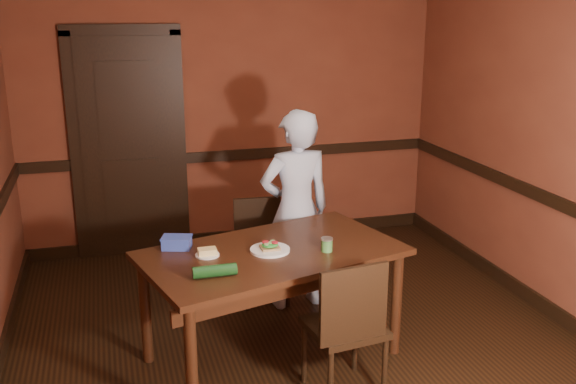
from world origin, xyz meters
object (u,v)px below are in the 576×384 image
dining_table (272,305)px  sauce_jar (327,244)px  cheese_saucer (207,253)px  chair_far (264,253)px  sandwich_plate (270,248)px  person (296,210)px  chair_near (344,325)px  food_tub (177,242)px

dining_table → sauce_jar: bearing=-33.5°
dining_table → cheese_saucer: 0.58m
chair_far → sandwich_plate: 0.98m
dining_table → person: bearing=47.5°
chair_near → cheese_saucer: 0.97m
food_tub → dining_table: bearing=-1.4°
person → cheese_saucer: 1.07m
dining_table → sandwich_plate: (-0.02, -0.01, 0.41)m
sandwich_plate → sauce_jar: sauce_jar is taller
cheese_saucer → food_tub: size_ratio=0.70×
person → sauce_jar: person is taller
person → sandwich_plate: 0.84m
chair_far → sauce_jar: 1.08m
sauce_jar → food_tub: sauce_jar is taller
sauce_jar → chair_near: bearing=-93.2°
person → chair_far: bearing=-37.0°
person → cheese_saucer: bearing=36.5°
chair_far → food_tub: food_tub is taller
cheese_saucer → sandwich_plate: bearing=-5.0°
chair_far → chair_near: bearing=-79.0°
chair_near → food_tub: bearing=-45.8°
sandwich_plate → cheese_saucer: 0.40m
chair_far → sauce_jar: bearing=-75.2°
person → sandwich_plate: person is taller
sandwich_plate → dining_table: bearing=30.3°
person → sauce_jar: size_ratio=17.20×
food_tub → sauce_jar: bearing=-1.0°
chair_near → person: bearing=-100.2°
dining_table → sauce_jar: 0.56m
chair_far → food_tub: bearing=-134.0°
chair_far → chair_near: chair_near is taller
chair_near → sandwich_plate: 0.69m
sandwich_plate → person: bearing=61.8°
sauce_jar → cheese_saucer: 0.77m
sauce_jar → cheese_saucer: (-0.76, 0.14, -0.03)m
chair_far → sandwich_plate: size_ratio=3.16×
person → dining_table: bearing=57.5°
chair_far → cheese_saucer: (-0.58, -0.84, 0.38)m
chair_far → person: size_ratio=0.52×
sandwich_plate → chair_near: bearing=-56.8°
sauce_jar → food_tub: 0.98m
dining_table → person: 0.92m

